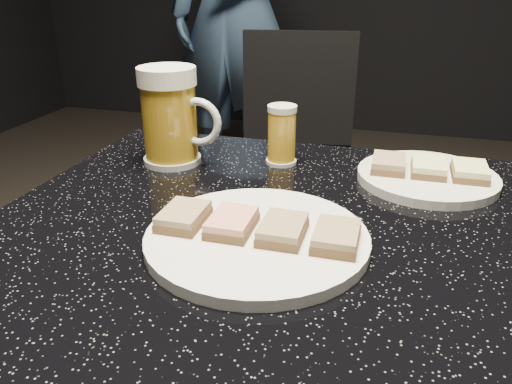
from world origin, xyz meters
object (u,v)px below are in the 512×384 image
patron (237,11)px  table (256,376)px  beer_tumbler (282,135)px  chair (295,146)px  plate_large (257,238)px  beer_mug (171,116)px  plate_small (427,177)px

patron → table: 1.86m
table → patron: bearing=108.4°
beer_tumbler → chair: bearing=99.5°
plate_large → chair: size_ratio=0.30×
beer_mug → beer_tumbler: (0.17, 0.05, -0.03)m
plate_small → patron: size_ratio=0.12×
beer_tumbler → chair: chair is taller
plate_large → beer_tumbler: bearing=97.1°
plate_small → chair: (-0.37, 0.85, -0.26)m
plate_small → chair: bearing=113.7°
beer_tumbler → chair: 0.89m
patron → chair: 0.87m
plate_small → patron: (-0.78, 1.51, 0.12)m
table → beer_tumbler: size_ratio=7.65×
plate_large → chair: 1.14m
beer_mug → chair: 0.93m
plate_large → chair: (-0.17, 1.10, -0.26)m
plate_large → beer_tumbler: 0.28m
beer_tumbler → plate_large: bearing=-82.9°
plate_large → beer_mug: bearing=132.6°
beer_mug → beer_tumbler: beer_mug is taller
plate_small → chair: size_ratio=0.24×
plate_large → plate_small: (0.20, 0.25, 0.00)m
table → beer_tumbler: beer_tumbler is taller
beer_tumbler → chair: (-0.14, 0.83, -0.30)m
plate_small → table: size_ratio=0.28×
patron → plate_small: bearing=-56.6°
beer_tumbler → table: bearing=-84.5°
beer_tumbler → beer_mug: bearing=-165.3°
plate_large → patron: size_ratio=0.15×
plate_large → table: bearing=107.4°
table → beer_mug: size_ratio=4.75×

